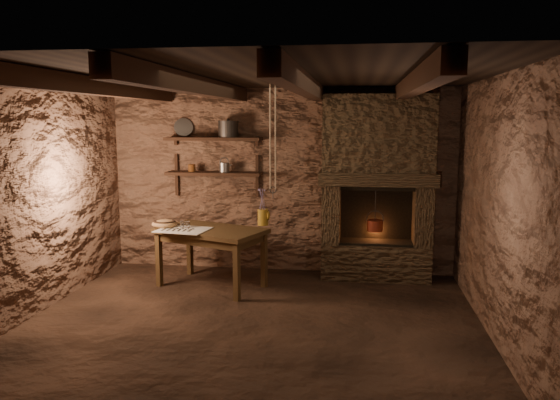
# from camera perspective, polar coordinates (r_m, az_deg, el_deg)

# --- Properties ---
(floor) EXTENTS (4.50, 4.50, 0.00)m
(floor) POSITION_cam_1_polar(r_m,az_deg,el_deg) (5.53, -2.96, -12.79)
(floor) COLOR black
(floor) RESTS_ON ground
(back_wall) EXTENTS (4.50, 0.04, 2.40)m
(back_wall) POSITION_cam_1_polar(r_m,az_deg,el_deg) (7.17, 0.02, 2.03)
(back_wall) COLOR #4F3225
(back_wall) RESTS_ON floor
(front_wall) EXTENTS (4.50, 0.04, 2.40)m
(front_wall) POSITION_cam_1_polar(r_m,az_deg,el_deg) (3.31, -9.79, -5.65)
(front_wall) COLOR #4F3225
(front_wall) RESTS_ON floor
(left_wall) EXTENTS (0.04, 4.00, 2.40)m
(left_wall) POSITION_cam_1_polar(r_m,az_deg,el_deg) (6.06, -24.43, 0.10)
(left_wall) COLOR #4F3225
(left_wall) RESTS_ON floor
(right_wall) EXTENTS (0.04, 4.00, 2.40)m
(right_wall) POSITION_cam_1_polar(r_m,az_deg,el_deg) (5.27, 21.72, -0.90)
(right_wall) COLOR #4F3225
(right_wall) RESTS_ON floor
(ceiling) EXTENTS (4.50, 4.00, 0.04)m
(ceiling) POSITION_cam_1_polar(r_m,az_deg,el_deg) (5.17, -3.17, 12.87)
(ceiling) COLOR black
(ceiling) RESTS_ON back_wall
(beam_far_left) EXTENTS (0.14, 3.95, 0.16)m
(beam_far_left) POSITION_cam_1_polar(r_m,az_deg,el_deg) (5.65, -18.56, 11.16)
(beam_far_left) COLOR black
(beam_far_left) RESTS_ON ceiling
(beam_mid_left) EXTENTS (0.14, 3.95, 0.16)m
(beam_mid_left) POSITION_cam_1_polar(r_m,az_deg,el_deg) (5.28, -8.61, 11.72)
(beam_mid_left) COLOR black
(beam_mid_left) RESTS_ON ceiling
(beam_mid_right) EXTENTS (0.14, 3.95, 0.16)m
(beam_mid_right) POSITION_cam_1_polar(r_m,az_deg,el_deg) (5.09, 2.49, 11.93)
(beam_mid_right) COLOR black
(beam_mid_right) RESTS_ON ceiling
(beam_far_right) EXTENTS (0.14, 3.95, 0.16)m
(beam_far_right) POSITION_cam_1_polar(r_m,az_deg,el_deg) (5.09, 14.01, 11.69)
(beam_far_right) COLOR black
(beam_far_right) RESTS_ON ceiling
(shelf_lower) EXTENTS (1.25, 0.30, 0.04)m
(shelf_lower) POSITION_cam_1_polar(r_m,az_deg,el_deg) (7.17, -6.91, 2.77)
(shelf_lower) COLOR black
(shelf_lower) RESTS_ON back_wall
(shelf_upper) EXTENTS (1.25, 0.30, 0.04)m
(shelf_upper) POSITION_cam_1_polar(r_m,az_deg,el_deg) (7.14, -6.97, 6.37)
(shelf_upper) COLOR black
(shelf_upper) RESTS_ON back_wall
(hearth) EXTENTS (1.43, 0.51, 2.30)m
(hearth) POSITION_cam_1_polar(r_m,az_deg,el_deg) (6.87, 10.13, 1.84)
(hearth) COLOR #312518
(hearth) RESTS_ON floor
(work_table) EXTENTS (1.42, 1.11, 0.71)m
(work_table) POSITION_cam_1_polar(r_m,az_deg,el_deg) (6.62, -7.19, -5.77)
(work_table) COLOR #382613
(work_table) RESTS_ON floor
(linen_cloth) EXTENTS (0.64, 0.54, 0.01)m
(linen_cloth) POSITION_cam_1_polar(r_m,az_deg,el_deg) (6.50, -10.08, -3.08)
(linen_cloth) COLOR white
(linen_cloth) RESTS_ON work_table
(pewter_cutlery_row) EXTENTS (0.50, 0.26, 0.01)m
(pewter_cutlery_row) POSITION_cam_1_polar(r_m,az_deg,el_deg) (6.49, -10.13, -3.02)
(pewter_cutlery_row) COLOR gray
(pewter_cutlery_row) RESTS_ON linen_cloth
(drinking_glasses) EXTENTS (0.19, 0.06, 0.07)m
(drinking_glasses) POSITION_cam_1_polar(r_m,az_deg,el_deg) (6.59, -9.63, -2.54)
(drinking_glasses) COLOR silver
(drinking_glasses) RESTS_ON linen_cloth
(stoneware_jug) EXTENTS (0.16, 0.15, 0.46)m
(stoneware_jug) POSITION_cam_1_polar(r_m,az_deg,el_deg) (6.67, -1.77, -0.99)
(stoneware_jug) COLOR #AA8021
(stoneware_jug) RESTS_ON work_table
(wooden_bowl) EXTENTS (0.39, 0.39, 0.11)m
(wooden_bowl) POSITION_cam_1_polar(r_m,az_deg,el_deg) (6.73, -11.97, -2.46)
(wooden_bowl) COLOR #9D7144
(wooden_bowl) RESTS_ON work_table
(iron_stockpot) EXTENTS (0.28, 0.28, 0.19)m
(iron_stockpot) POSITION_cam_1_polar(r_m,az_deg,el_deg) (7.09, -5.42, 7.32)
(iron_stockpot) COLOR #292624
(iron_stockpot) RESTS_ON shelf_upper
(tin_pan) EXTENTS (0.27, 0.18, 0.25)m
(tin_pan) POSITION_cam_1_polar(r_m,az_deg,el_deg) (7.36, -10.05, 7.48)
(tin_pan) COLOR gray
(tin_pan) RESTS_ON shelf_upper
(small_kettle) EXTENTS (0.20, 0.16, 0.19)m
(small_kettle) POSITION_cam_1_polar(r_m,az_deg,el_deg) (7.13, -5.83, 3.41)
(small_kettle) COLOR gray
(small_kettle) RESTS_ON shelf_lower
(rusty_tin) EXTENTS (0.12, 0.12, 0.09)m
(rusty_tin) POSITION_cam_1_polar(r_m,az_deg,el_deg) (7.25, -9.19, 3.32)
(rusty_tin) COLOR #582D11
(rusty_tin) RESTS_ON shelf_lower
(red_pot) EXTENTS (0.25, 0.25, 0.54)m
(red_pot) POSITION_cam_1_polar(r_m,az_deg,el_deg) (6.90, 9.89, -2.56)
(red_pot) COLOR maroon
(red_pot) RESTS_ON hearth
(hanging_ropes) EXTENTS (0.08, 0.08, 1.20)m
(hanging_ropes) POSITION_cam_1_polar(r_m,az_deg,el_deg) (6.18, -0.76, 6.58)
(hanging_ropes) COLOR beige
(hanging_ropes) RESTS_ON ceiling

